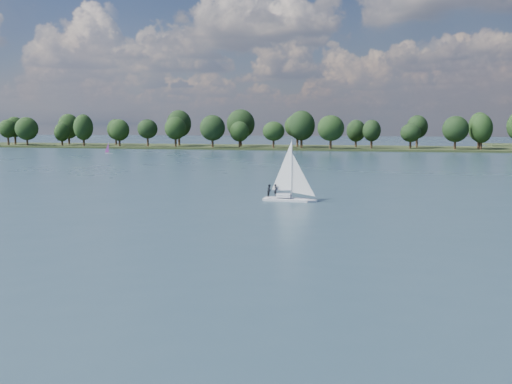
% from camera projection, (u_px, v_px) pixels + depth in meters
% --- Properties ---
extents(ground, '(700.00, 700.00, 0.00)m').
position_uv_depth(ground, '(357.00, 172.00, 118.11)').
color(ground, '#233342').
rests_on(ground, ground).
extents(far_shore, '(660.00, 40.00, 1.50)m').
position_uv_depth(far_shore, '(372.00, 149.00, 226.43)').
color(far_shore, black).
rests_on(far_shore, ground).
extents(sailboat, '(6.47, 2.11, 8.40)m').
position_uv_depth(sailboat, '(287.00, 183.00, 73.93)').
color(sailboat, silver).
rests_on(sailboat, ground).
extents(dinghy_pink, '(2.66, 2.01, 3.98)m').
position_uv_depth(dinghy_pink, '(109.00, 151.00, 191.42)').
color(dinghy_pink, silver).
rests_on(dinghy_pink, ground).
extents(treeline, '(561.90, 73.57, 18.37)m').
position_uv_depth(treeline, '(339.00, 129.00, 224.95)').
color(treeline, black).
rests_on(treeline, ground).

